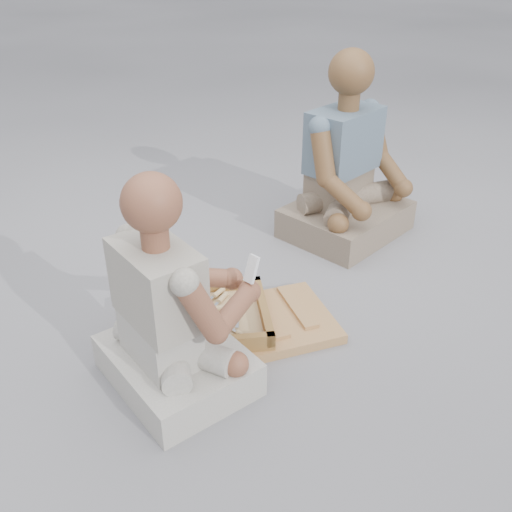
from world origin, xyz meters
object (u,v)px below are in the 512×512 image
craftsman (172,318)px  companion (347,177)px  tool_tray (202,318)px  carved_panel (256,325)px

craftsman → companion: 1.43m
tool_tray → companion: (1.05, 0.45, 0.26)m
tool_tray → craftsman: craftsman is taller
craftsman → companion: bearing=109.3°
craftsman → carved_panel: bearing=98.4°
tool_tray → companion: companion is taller
carved_panel → companion: (0.85, 0.55, 0.30)m
craftsman → companion: companion is taller
tool_tray → carved_panel: bearing=-26.6°
tool_tray → craftsman: (-0.21, -0.23, 0.22)m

